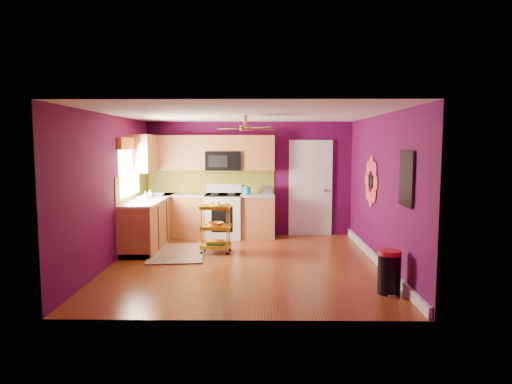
{
  "coord_description": "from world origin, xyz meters",
  "views": [
    {
      "loc": [
        0.27,
        -7.54,
        2.01
      ],
      "look_at": [
        0.18,
        0.4,
        1.18
      ],
      "focal_mm": 32.0,
      "sensor_mm": 36.0,
      "label": 1
    }
  ],
  "objects": [
    {
      "name": "ceiling_fan",
      "position": [
        0.0,
        0.2,
        2.29
      ],
      "size": [
        1.01,
        1.01,
        0.26
      ],
      "color": "#BF8C3F",
      "rests_on": "ground"
    },
    {
      "name": "upper_cabinetry",
      "position": [
        -1.24,
        2.17,
        1.8
      ],
      "size": [
        2.8,
        2.3,
        1.26
      ],
      "color": "#9C592A",
      "rests_on": "ground"
    },
    {
      "name": "left_window",
      "position": [
        -2.22,
        1.05,
        1.74
      ],
      "size": [
        0.08,
        1.35,
        1.08
      ],
      "color": "white",
      "rests_on": "ground"
    },
    {
      "name": "trash_can",
      "position": [
        2.0,
        -1.52,
        0.29
      ],
      "size": [
        0.35,
        0.36,
        0.59
      ],
      "color": "black",
      "rests_on": "ground"
    },
    {
      "name": "toaster",
      "position": [
        0.4,
        2.24,
        1.03
      ],
      "size": [
        0.22,
        0.15,
        0.18
      ],
      "primitive_type": "cube",
      "color": "beige",
      "rests_on": "lower_cabinets"
    },
    {
      "name": "counter_dish",
      "position": [
        -1.86,
        1.83,
        0.97
      ],
      "size": [
        0.23,
        0.23,
        0.06
      ],
      "primitive_type": "imported",
      "color": "white",
      "rests_on": "lower_cabinets"
    },
    {
      "name": "shag_rug",
      "position": [
        -1.28,
        0.69,
        0.01
      ],
      "size": [
        1.13,
        1.67,
        0.02
      ],
      "primitive_type": "cube",
      "rotation": [
        0.0,
        0.0,
        0.1
      ],
      "color": "#331911",
      "rests_on": "ground"
    },
    {
      "name": "rolling_cart",
      "position": [
        -0.57,
        0.75,
        0.5
      ],
      "size": [
        0.55,
        0.41,
        0.97
      ],
      "color": "gold",
      "rests_on": "ground"
    },
    {
      "name": "soap_bottle_a",
      "position": [
        -1.91,
        0.96,
        1.04
      ],
      "size": [
        0.09,
        0.09,
        0.19
      ],
      "primitive_type": "imported",
      "color": "#EA3F72",
      "rests_on": "lower_cabinets"
    },
    {
      "name": "soap_bottle_b",
      "position": [
        -1.97,
        1.54,
        1.02
      ],
      "size": [
        0.13,
        0.13,
        0.17
      ],
      "primitive_type": "imported",
      "color": "white",
      "rests_on": "lower_cabinets"
    },
    {
      "name": "teal_kettle",
      "position": [
        -0.05,
        2.18,
        1.02
      ],
      "size": [
        0.18,
        0.18,
        0.21
      ],
      "color": "teal",
      "rests_on": "lower_cabinets"
    },
    {
      "name": "room_envelope",
      "position": [
        0.03,
        0.0,
        1.63
      ],
      "size": [
        4.54,
        5.04,
        2.52
      ],
      "color": "#4E093B",
      "rests_on": "ground"
    },
    {
      "name": "counter_cup",
      "position": [
        -2.02,
        0.98,
        0.98
      ],
      "size": [
        0.11,
        0.11,
        0.09
      ],
      "primitive_type": "imported",
      "color": "white",
      "rests_on": "lower_cabinets"
    },
    {
      "name": "panel_door",
      "position": [
        1.35,
        2.47,
        1.02
      ],
      "size": [
        0.95,
        0.11,
        2.15
      ],
      "color": "white",
      "rests_on": "ground"
    },
    {
      "name": "lower_cabinets",
      "position": [
        -1.35,
        1.82,
        0.43
      ],
      "size": [
        2.81,
        2.31,
        0.94
      ],
      "color": "#9C592A",
      "rests_on": "ground"
    },
    {
      "name": "electric_range",
      "position": [
        -0.55,
        2.17,
        0.48
      ],
      "size": [
        0.76,
        0.66,
        1.13
      ],
      "color": "white",
      "rests_on": "ground"
    },
    {
      "name": "right_wall_art",
      "position": [
        2.23,
        -0.34,
        1.44
      ],
      "size": [
        0.04,
        2.74,
        1.04
      ],
      "color": "black",
      "rests_on": "ground"
    },
    {
      "name": "ground",
      "position": [
        0.0,
        0.0,
        0.0
      ],
      "size": [
        5.0,
        5.0,
        0.0
      ],
      "primitive_type": "plane",
      "color": "#672A10",
      "rests_on": "ground"
    }
  ]
}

